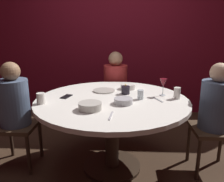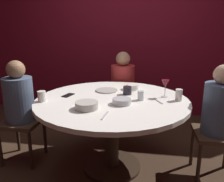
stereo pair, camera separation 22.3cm
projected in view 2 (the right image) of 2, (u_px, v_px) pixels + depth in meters
The scene contains 18 objects.
ground_plane at pixel (112, 167), 2.46m from camera, with size 8.00×8.00×0.00m, color #382619.
back_wall at pixel (128, 36), 3.78m from camera, with size 6.00×0.10×2.60m, color maroon.
dining_table at pixel (112, 112), 2.29m from camera, with size 1.49×1.49×0.76m.
seated_diner_left at pixel (19, 100), 2.42m from camera, with size 0.40×0.40×1.11m.
seated_diner_back at pixel (123, 82), 3.20m from camera, with size 0.40×0.40×1.12m.
seated_diner_right at pixel (219, 110), 2.13m from camera, with size 0.40×0.40×1.12m.
candle_holder at pixel (127, 90), 2.40m from camera, with size 0.09×0.09×0.11m.
wine_glass at pixel (165, 85), 2.28m from camera, with size 0.08×0.08×0.18m.
dinner_plate at pixel (107, 90), 2.54m from camera, with size 0.24×0.24×0.01m, color #B2ADA3.
cell_phone at pixel (68, 95), 2.37m from camera, with size 0.07×0.14×0.01m, color black.
bowl_serving_large at pixel (122, 101), 2.10m from camera, with size 0.17×0.17×0.05m, color #B7B7BC.
bowl_salad_center at pixel (131, 87), 2.60m from camera, with size 0.17×0.17×0.06m, color silver.
bowl_small_white at pixel (87, 105), 1.97m from camera, with size 0.20×0.20×0.06m, color #B2ADA3.
cup_near_candle at pixel (141, 95), 2.21m from camera, with size 0.06×0.06×0.09m, color silver.
cup_by_left_diner at pixel (42, 96), 2.17m from camera, with size 0.08×0.08×0.10m, color silver.
cup_by_right_diner at pixel (179, 95), 2.19m from camera, with size 0.06×0.06×0.11m, color silver.
fork_near_plate at pixel (105, 115), 1.82m from camera, with size 0.02×0.18×0.01m, color #B7B7BC.
knife_near_plate at pixel (158, 101), 2.19m from camera, with size 0.02×0.18×0.01m, color #B7B7BC.
Camera 2 is at (0.33, -2.13, 1.43)m, focal length 37.08 mm.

